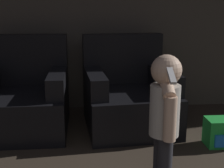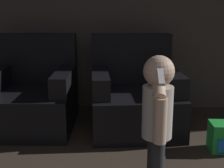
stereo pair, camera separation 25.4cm
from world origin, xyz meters
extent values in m
cube|color=black|center=(-1.01, 3.79, 0.20)|extent=(0.87, 0.92, 0.39)
cube|color=black|center=(-1.02, 4.16, 0.66)|extent=(0.86, 0.17, 0.53)
cube|color=black|center=(-0.67, 3.80, 0.49)|extent=(0.17, 0.75, 0.20)
cube|color=black|center=(0.04, 3.79, 0.20)|extent=(0.94, 0.98, 0.39)
cube|color=black|center=(0.01, 4.16, 0.66)|extent=(0.87, 0.24, 0.53)
cube|color=black|center=(-0.30, 3.76, 0.49)|extent=(0.23, 0.75, 0.20)
cube|color=black|center=(0.39, 3.83, 0.49)|extent=(0.23, 0.75, 0.20)
cylinder|color=#28282D|center=(0.14, 2.80, 0.18)|extent=(0.10, 0.10, 0.36)
cylinder|color=#28282D|center=(0.14, 2.69, 0.18)|extent=(0.10, 0.10, 0.36)
cylinder|color=#B7B2A8|center=(0.14, 2.75, 0.54)|extent=(0.20, 0.20, 0.35)
sphere|color=beige|center=(0.14, 2.75, 0.81)|extent=(0.20, 0.20, 0.20)
cylinder|color=beige|center=(0.14, 2.62, 0.52)|extent=(0.08, 0.08, 0.29)
cylinder|color=beige|center=(0.13, 2.74, 0.74)|extent=(0.08, 0.29, 0.22)
cube|color=white|center=(0.13, 2.62, 0.81)|extent=(0.04, 0.16, 0.10)
cube|color=green|center=(0.79, 3.31, 0.12)|extent=(0.25, 0.20, 0.25)
camera|label=1|loc=(-0.36, 0.81, 1.21)|focal=50.00mm
camera|label=2|loc=(-0.11, 0.81, 1.21)|focal=50.00mm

